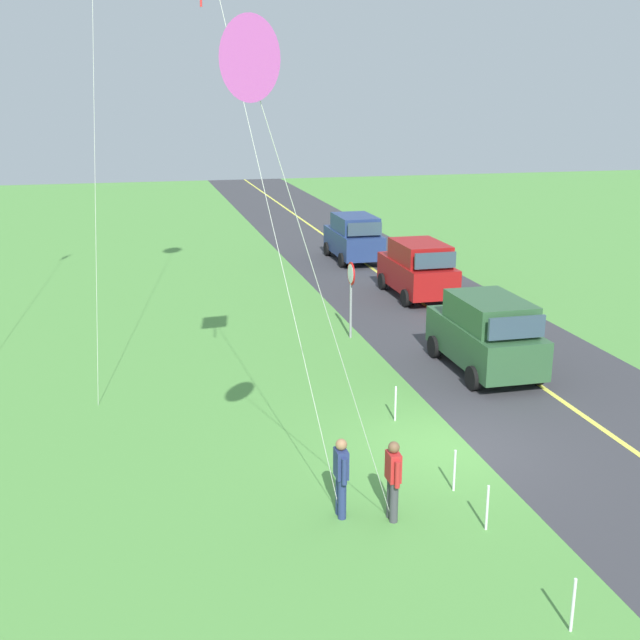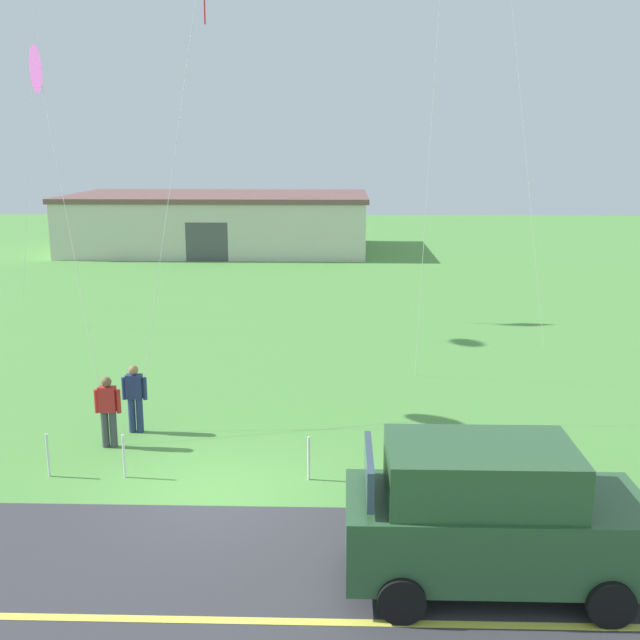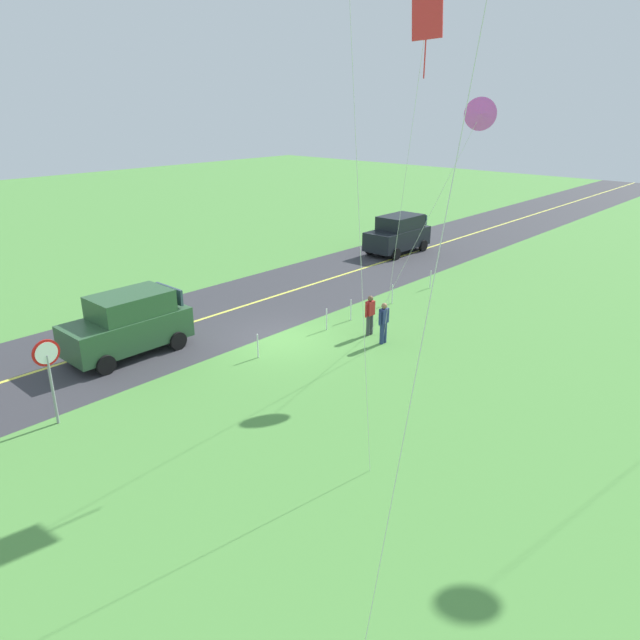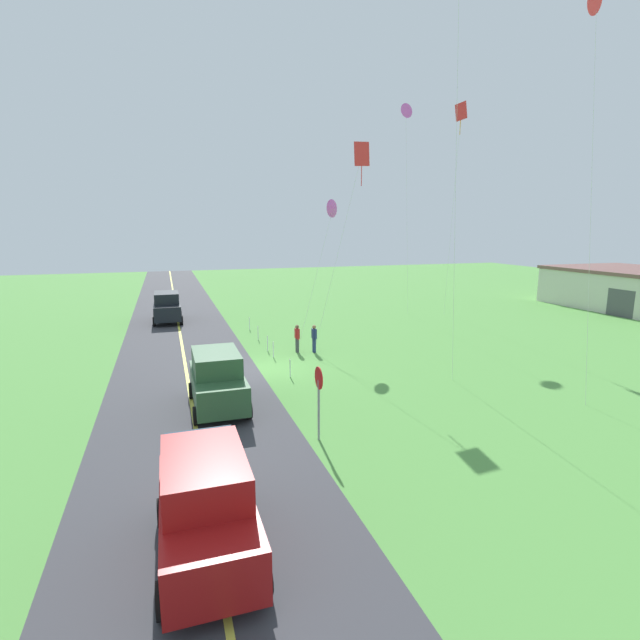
# 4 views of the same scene
# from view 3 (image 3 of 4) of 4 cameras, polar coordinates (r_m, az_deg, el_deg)

# --- Properties ---
(ground_plane) EXTENTS (120.00, 120.00, 0.10)m
(ground_plane) POSITION_cam_3_polar(r_m,az_deg,el_deg) (22.69, -3.92, -1.95)
(ground_plane) COLOR #549342
(asphalt_road) EXTENTS (120.00, 7.00, 0.00)m
(asphalt_road) POSITION_cam_3_polar(r_m,az_deg,el_deg) (25.54, -10.16, 0.48)
(asphalt_road) COLOR #38383D
(asphalt_road) RESTS_ON ground
(road_centre_stripe) EXTENTS (120.00, 0.16, 0.00)m
(road_centre_stripe) POSITION_cam_3_polar(r_m,az_deg,el_deg) (25.54, -10.16, 0.49)
(road_centre_stripe) COLOR #E5E04C
(road_centre_stripe) RESTS_ON asphalt_road
(car_suv_foreground) EXTENTS (4.40, 2.12, 2.24)m
(car_suv_foreground) POSITION_cam_3_polar(r_m,az_deg,el_deg) (22.02, -18.16, -0.32)
(car_suv_foreground) COLOR #2D5633
(car_suv_foreground) RESTS_ON ground
(car_parked_west_far) EXTENTS (4.40, 2.12, 2.24)m
(car_parked_west_far) POSITION_cam_3_polar(r_m,az_deg,el_deg) (35.91, 7.62, 8.31)
(car_parked_west_far) COLOR black
(car_parked_west_far) RESTS_ON ground
(stop_sign) EXTENTS (0.76, 0.08, 2.56)m
(stop_sign) POSITION_cam_3_polar(r_m,az_deg,el_deg) (17.74, -24.93, -4.03)
(stop_sign) COLOR gray
(stop_sign) RESTS_ON ground
(person_adult_near) EXTENTS (0.58, 0.22, 1.60)m
(person_adult_near) POSITION_cam_3_polar(r_m,az_deg,el_deg) (22.82, 4.89, 0.60)
(person_adult_near) COLOR #3F3F47
(person_adult_near) RESTS_ON ground
(person_adult_companion) EXTENTS (0.58, 0.22, 1.60)m
(person_adult_companion) POSITION_cam_3_polar(r_m,az_deg,el_deg) (22.05, 6.22, -0.16)
(person_adult_companion) COLOR navy
(person_adult_companion) RESTS_ON ground
(kite_red_low) EXTENTS (2.45, 3.38, 8.76)m
(kite_red_low) POSITION_cam_3_polar(r_m,az_deg,el_deg) (21.66, 15.33, 18.70)
(kite_red_low) COLOR silver
(kite_red_low) RESTS_ON ground
(kite_blue_mid) EXTENTS (1.62, 2.62, 11.43)m
(kite_blue_mid) POSITION_cam_3_polar(r_m,az_deg,el_deg) (18.36, 10.29, 26.41)
(kite_blue_mid) COLOR silver
(kite_blue_mid) RESTS_ON ground
(fence_post_0) EXTENTS (0.05, 0.05, 0.90)m
(fence_post_0) POSITION_cam_3_polar(r_m,az_deg,el_deg) (29.22, 10.70, 3.92)
(fence_post_0) COLOR silver
(fence_post_0) RESTS_ON ground
(fence_post_1) EXTENTS (0.05, 0.05, 0.90)m
(fence_post_1) POSITION_cam_3_polar(r_m,az_deg,el_deg) (26.67, 7.05, 2.53)
(fence_post_1) COLOR silver
(fence_post_1) RESTS_ON ground
(fence_post_2) EXTENTS (0.05, 0.05, 0.90)m
(fence_post_2) POSITION_cam_3_polar(r_m,az_deg,el_deg) (24.44, 3.02, 0.98)
(fence_post_2) COLOR silver
(fence_post_2) RESTS_ON ground
(fence_post_3) EXTENTS (0.05, 0.05, 0.90)m
(fence_post_3) POSITION_cam_3_polar(r_m,az_deg,el_deg) (23.35, 0.65, 0.07)
(fence_post_3) COLOR silver
(fence_post_3) RESTS_ON ground
(fence_post_4) EXTENTS (0.05, 0.05, 0.90)m
(fence_post_4) POSITION_cam_3_polar(r_m,az_deg,el_deg) (20.94, -6.07, -2.52)
(fence_post_4) COLOR silver
(fence_post_4) RESTS_ON ground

